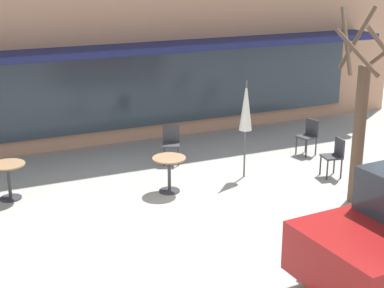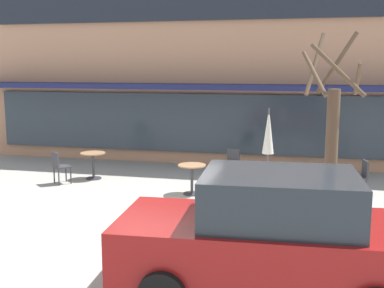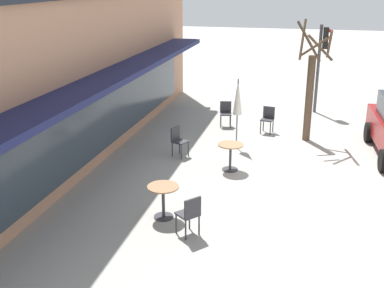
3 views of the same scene
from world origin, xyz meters
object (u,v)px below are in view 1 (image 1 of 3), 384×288
object	(u,v)px
cafe_chair_0	(335,154)
cafe_chair_2	(171,142)
cafe_table_near_wall	(169,169)
patio_umbrella_green_folded	(246,107)
cafe_table_streetside	(9,175)
street_tree	(360,119)
cafe_chair_1	(309,134)

from	to	relation	value
cafe_chair_0	cafe_chair_2	distance (m)	3.81
cafe_table_near_wall	patio_umbrella_green_folded	xyz separation A→B (m)	(1.86, 0.11, 1.11)
cafe_table_streetside	street_tree	distance (m)	7.08
cafe_table_near_wall	patio_umbrella_green_folded	size ratio (longest dim) A/B	0.35
patio_umbrella_green_folded	cafe_chair_1	bearing A→B (deg)	18.25
cafe_table_streetside	cafe_chair_2	distance (m)	3.92
cafe_chair_1	street_tree	xyz separation A→B (m)	(-0.90, -2.86, 1.21)
patio_umbrella_green_folded	cafe_table_near_wall	bearing A→B (deg)	-176.51
cafe_chair_0	cafe_table_streetside	bearing A→B (deg)	166.34
cafe_table_streetside	patio_umbrella_green_folded	xyz separation A→B (m)	(4.97, -0.87, 1.11)
cafe_table_near_wall	cafe_chair_0	xyz separation A→B (m)	(3.72, -0.68, 0.01)
patio_umbrella_green_folded	cafe_chair_0	size ratio (longest dim) A/B	2.47
patio_umbrella_green_folded	cafe_chair_1	distance (m)	2.60
cafe_chair_1	cafe_chair_2	world-z (taller)	same
cafe_table_near_wall	cafe_chair_2	size ratio (longest dim) A/B	0.85
cafe_table_near_wall	cafe_table_streetside	distance (m)	3.26
street_tree	patio_umbrella_green_folded	bearing A→B (deg)	122.26
patio_umbrella_green_folded	cafe_chair_1	world-z (taller)	patio_umbrella_green_folded
cafe_chair_1	street_tree	size ratio (longest dim) A/B	0.23
cafe_table_streetside	cafe_chair_0	bearing A→B (deg)	-13.66
cafe_table_near_wall	cafe_chair_0	world-z (taller)	cafe_chair_0
cafe_chair_0	cafe_chair_1	bearing A→B (deg)	76.08
cafe_table_streetside	cafe_chair_2	xyz separation A→B (m)	(3.85, 0.71, 0.01)
patio_umbrella_green_folded	cafe_chair_2	xyz separation A→B (m)	(-1.12, 1.58, -1.10)
patio_umbrella_green_folded	cafe_table_streetside	bearing A→B (deg)	170.11
cafe_chair_2	street_tree	size ratio (longest dim) A/B	0.23
cafe_table_near_wall	cafe_chair_2	distance (m)	1.85
patio_umbrella_green_folded	street_tree	xyz separation A→B (m)	(1.34, -2.12, 0.11)
patio_umbrella_green_folded	cafe_chair_1	size ratio (longest dim) A/B	2.47
cafe_table_streetside	patio_umbrella_green_folded	world-z (taller)	patio_umbrella_green_folded
cafe_chair_1	street_tree	world-z (taller)	street_tree
patio_umbrella_green_folded	cafe_chair_2	distance (m)	2.23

